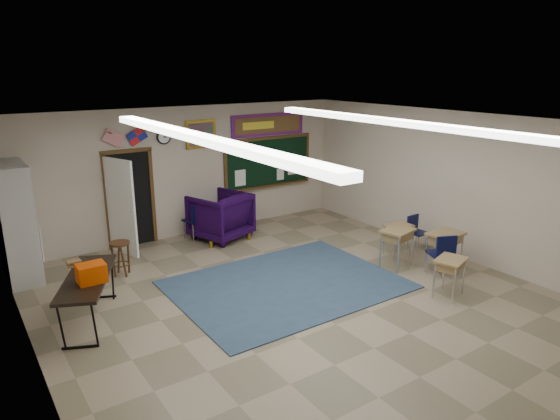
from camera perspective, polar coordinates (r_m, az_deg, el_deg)
floor at (r=8.54m, az=2.77°, el=-10.71°), size 9.00×9.00×0.00m
back_wall at (r=11.77m, az=-10.46°, el=4.31°), size 8.00×0.04×3.00m
left_wall at (r=6.53m, az=-26.54°, el=-6.78°), size 0.04×9.00×3.00m
right_wall at (r=10.80m, az=20.10°, el=2.54°), size 0.04×9.00×3.00m
ceiling at (r=7.67m, az=3.07°, el=9.71°), size 8.00×9.00×0.04m
area_rug at (r=9.23m, az=0.75°, el=-8.50°), size 4.00×3.00×0.02m
fluorescent_strips at (r=7.68m, az=3.07°, el=9.27°), size 3.86×6.00×0.10m
doorway at (r=11.23m, az=-17.03°, el=0.97°), size 1.10×0.89×2.16m
chalkboard at (r=12.77m, az=-1.32°, el=5.32°), size 2.55×0.14×1.30m
bulletin_board at (r=12.63m, az=-1.36°, el=9.73°), size 2.10×0.05×0.55m
framed_art_print at (r=11.74m, az=-9.03°, el=8.56°), size 0.75×0.05×0.65m
wall_clock at (r=11.39m, az=-13.15°, el=8.11°), size 0.32×0.05×0.32m
wall_flags at (r=11.07m, az=-17.27°, el=8.27°), size 1.16×0.06×0.70m
storage_cabinet at (r=10.33m, az=-27.90°, el=-1.28°), size 0.59×1.25×2.20m
wingback_armchair at (r=11.56m, az=-6.83°, el=-0.67°), size 1.46×1.49×1.07m
student_chair_reading at (r=11.64m, az=-9.82°, el=-1.24°), size 0.52×0.52×0.86m
student_chair_desk_a at (r=9.89m, az=17.84°, el=-4.91°), size 0.57×0.57×0.88m
student_chair_desk_b at (r=11.19m, az=15.48°, el=-2.59°), size 0.39×0.39×0.75m
student_desk_front_left at (r=10.12m, az=13.20°, el=-4.05°), size 0.75×0.63×0.79m
student_desk_front_right at (r=10.79m, az=13.31°, el=-3.16°), size 0.58×0.45×0.66m
student_desk_back_left at (r=9.13m, az=18.78°, el=-7.11°), size 0.68×0.59×0.69m
student_desk_back_right at (r=10.12m, az=18.26°, el=-4.38°), size 0.70×0.55×0.81m
folding_table at (r=8.38m, az=-20.96°, el=-9.27°), size 1.32×1.91×1.04m
wooden_stool at (r=9.99m, az=-17.72°, el=-5.25°), size 0.38×0.38×0.66m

